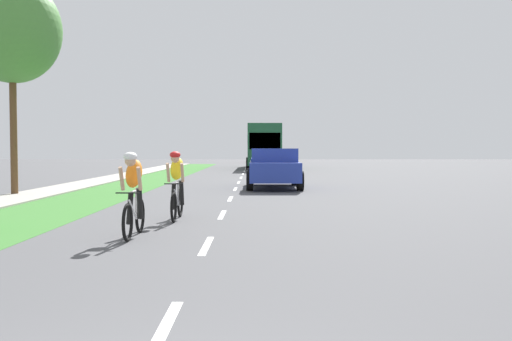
{
  "coord_description": "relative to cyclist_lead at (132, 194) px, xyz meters",
  "views": [
    {
      "loc": [
        0.84,
        -2.43,
        1.65
      ],
      "look_at": [
        0.91,
        18.33,
        0.81
      ],
      "focal_mm": 38.5,
      "sensor_mm": 36.0,
      "label": 1
    }
  ],
  "objects": [
    {
      "name": "cyclist_lead",
      "position": [
        0.0,
        0.0,
        0.0
      ],
      "size": [
        0.42,
        1.72,
        1.58
      ],
      "color": "black",
      "rests_on": "ground_plane"
    },
    {
      "name": "pickup_blue",
      "position": [
        3.0,
        12.59,
        0.02
      ],
      "size": [
        2.22,
        5.1,
        1.64
      ],
      "color": "#23389E",
      "rests_on": "ground_plane"
    },
    {
      "name": "bus_dark_green",
      "position": [
        2.9,
        35.22,
        1.17
      ],
      "size": [
        2.78,
        11.6,
        3.48
      ],
      "color": "#194C2D",
      "rests_on": "ground_plane"
    },
    {
      "name": "suv_red",
      "position": [
        2.73,
        53.77,
        0.14
      ],
      "size": [
        2.15,
        4.7,
        1.79
      ],
      "color": "red",
      "rests_on": "ground_plane"
    },
    {
      "name": "ground_plane",
      "position": [
        1.43,
        12.34,
        -0.81
      ],
      "size": [
        120.0,
        120.0,
        0.0
      ],
      "primitive_type": "plane",
      "color": "#4C4C4F"
    },
    {
      "name": "grass_verge",
      "position": [
        -3.25,
        12.34,
        -0.81
      ],
      "size": [
        2.79,
        70.0,
        0.01
      ],
      "primitive_type": "cube",
      "color": "#38722D",
      "rests_on": "ground_plane"
    },
    {
      "name": "sidewalk_concrete",
      "position": [
        -5.55,
        12.34,
        -0.81
      ],
      "size": [
        1.81,
        70.0,
        0.1
      ],
      "primitive_type": "cube",
      "color": "#9E998E",
      "rests_on": "ground_plane"
    },
    {
      "name": "lane_markings_center",
      "position": [
        1.43,
        16.34,
        -0.81
      ],
      "size": [
        0.12,
        53.49,
        0.01
      ],
      "color": "white",
      "rests_on": "ground_plane"
    },
    {
      "name": "street_tree_near",
      "position": [
        -6.23,
        9.14,
        4.94
      ],
      "size": [
        3.36,
        3.36,
        7.62
      ],
      "color": "brown",
      "rests_on": "ground_plane"
    },
    {
      "name": "sedan_silver",
      "position": [
        2.99,
        24.03,
        -0.04
      ],
      "size": [
        1.98,
        4.3,
        1.52
      ],
      "color": "#A5A8AD",
      "rests_on": "ground_plane"
    },
    {
      "name": "cyclist_trailing",
      "position": [
        0.44,
        2.49,
        0.0
      ],
      "size": [
        0.42,
        1.72,
        1.58
      ],
      "color": "black",
      "rests_on": "ground_plane"
    }
  ]
}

